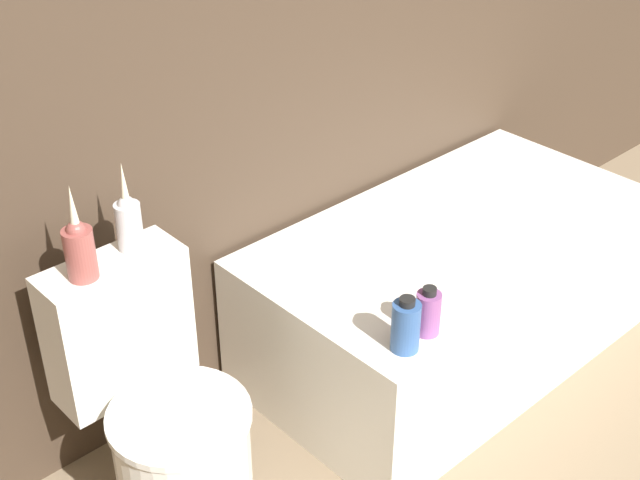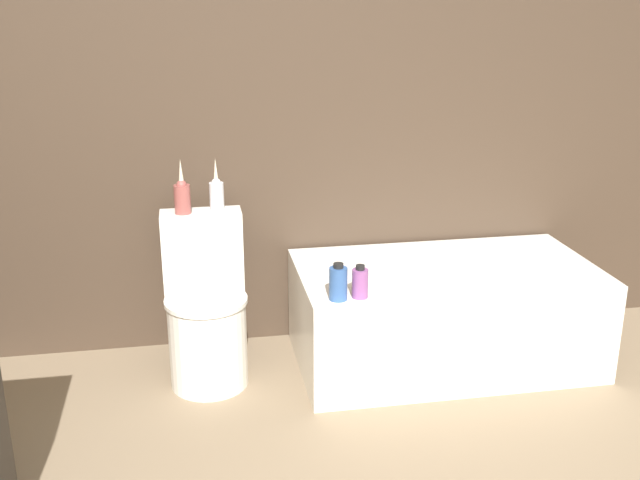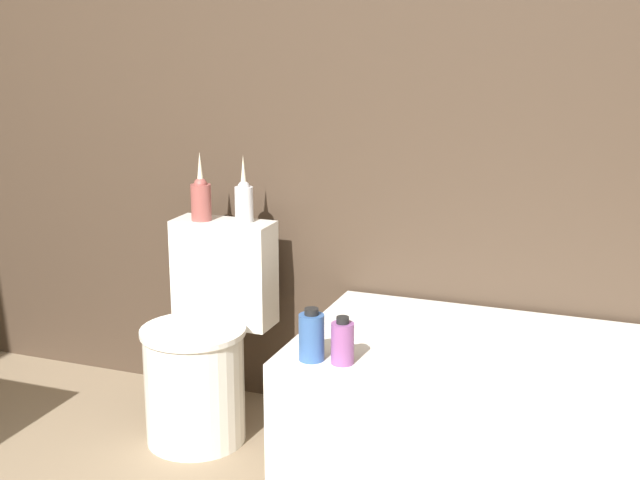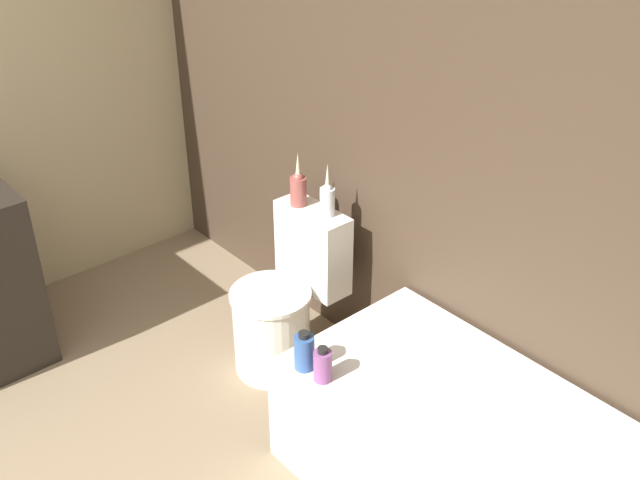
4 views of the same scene
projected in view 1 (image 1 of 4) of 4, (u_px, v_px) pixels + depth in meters
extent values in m
cube|color=#423326|center=(125.00, 5.00, 2.21)|extent=(6.40, 0.06, 2.60)
cube|color=white|center=(454.00, 290.00, 3.00)|extent=(1.41, 0.77, 0.49)
cube|color=#B7BCC6|center=(460.00, 230.00, 2.88)|extent=(1.21, 0.57, 0.01)
cylinder|color=white|center=(186.00, 475.00, 2.35)|extent=(0.35, 0.35, 0.40)
cylinder|color=white|center=(179.00, 416.00, 2.24)|extent=(0.37, 0.37, 0.02)
cube|color=white|center=(118.00, 325.00, 2.32)|extent=(0.37, 0.15, 0.39)
cylinder|color=#994C47|center=(80.00, 254.00, 2.13)|extent=(0.07, 0.07, 0.13)
sphere|color=#994C47|center=(76.00, 230.00, 2.09)|extent=(0.05, 0.05, 0.05)
cone|color=beige|center=(73.00, 208.00, 2.06)|extent=(0.03, 0.03, 0.12)
cylinder|color=silver|center=(129.00, 227.00, 2.24)|extent=(0.07, 0.07, 0.13)
sphere|color=silver|center=(126.00, 204.00, 2.21)|extent=(0.04, 0.04, 0.04)
cone|color=beige|center=(124.00, 184.00, 2.18)|extent=(0.02, 0.02, 0.12)
cylinder|color=#335999|center=(406.00, 327.00, 2.32)|extent=(0.08, 0.08, 0.14)
cylinder|color=black|center=(407.00, 302.00, 2.28)|extent=(0.04, 0.04, 0.02)
cylinder|color=#8C4C8C|center=(428.00, 313.00, 2.38)|extent=(0.07, 0.07, 0.13)
cylinder|color=black|center=(430.00, 291.00, 2.34)|extent=(0.04, 0.04, 0.02)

